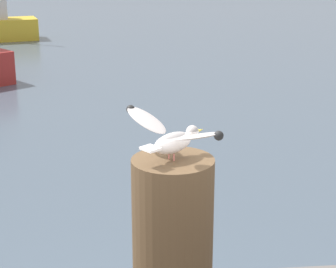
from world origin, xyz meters
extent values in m
cylinder|color=#4C3823|center=(0.38, -0.45, 1.93)|extent=(0.41, 0.41, 0.89)
cylinder|color=#C66A60|center=(0.38, -0.47, 2.40)|extent=(0.01, 0.01, 0.04)
cylinder|color=#C66A60|center=(0.36, -0.44, 2.40)|extent=(0.01, 0.01, 0.04)
ellipsoid|color=silver|center=(0.38, -0.45, 2.46)|extent=(0.24, 0.21, 0.10)
sphere|color=silver|center=(0.49, -0.37, 2.49)|extent=(0.06, 0.06, 0.06)
cone|color=yellow|center=(0.53, -0.34, 2.49)|extent=(0.05, 0.04, 0.02)
cube|color=silver|center=(0.27, -0.54, 2.47)|extent=(0.10, 0.11, 0.01)
ellipsoid|color=silver|center=(0.48, -0.60, 2.54)|extent=(0.26, 0.28, 0.10)
sphere|color=#2E2E2E|center=(0.56, -0.70, 2.57)|extent=(0.04, 0.04, 0.04)
ellipsoid|color=silver|center=(0.26, -0.32, 2.54)|extent=(0.26, 0.28, 0.10)
sphere|color=#2E2E2E|center=(0.19, -0.22, 2.57)|extent=(0.04, 0.04, 0.04)
camera|label=1|loc=(0.10, -3.19, 3.38)|focal=64.78mm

